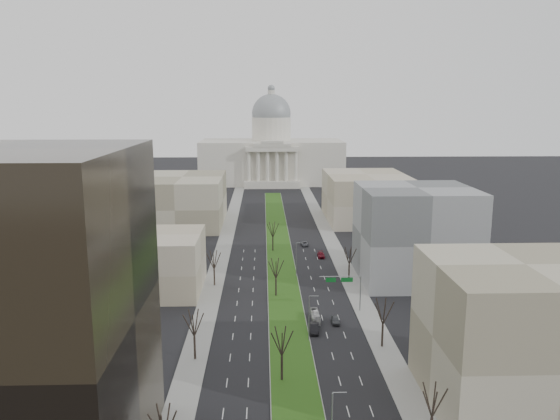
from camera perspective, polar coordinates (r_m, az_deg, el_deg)
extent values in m
plane|color=black|center=(168.78, -0.07, -4.31)|extent=(600.00, 600.00, 0.00)
cube|color=#999993|center=(167.80, -0.06, -4.38)|extent=(8.00, 222.00, 0.15)
cube|color=#1F4D14|center=(167.78, -0.06, -4.35)|extent=(7.70, 221.70, 0.06)
cube|color=gray|center=(145.29, -6.74, -6.93)|extent=(5.00, 330.00, 0.15)
cube|color=gray|center=(146.47, 7.14, -6.79)|extent=(5.00, 330.00, 0.15)
cube|color=beige|center=(314.40, -0.90, 5.10)|extent=(80.00, 40.00, 24.00)
cube|color=beige|center=(292.83, -0.82, 2.68)|extent=(30.00, 6.00, 4.00)
cube|color=beige|center=(290.66, -0.83, 6.39)|extent=(28.00, 5.00, 2.50)
cube|color=beige|center=(290.50, -0.83, 6.78)|extent=(20.00, 5.00, 1.80)
cube|color=beige|center=(290.39, -0.83, 7.10)|extent=(12.00, 5.00, 1.60)
cylinder|color=beige|center=(313.03, -0.91, 8.38)|extent=(22.00, 22.00, 14.00)
sphere|color=gray|center=(312.73, -0.91, 10.03)|extent=(22.00, 22.00, 22.00)
cylinder|color=beige|center=(312.72, -0.92, 12.04)|extent=(4.00, 4.00, 4.00)
sphere|color=gray|center=(312.78, -0.92, 12.59)|extent=(4.00, 4.00, 4.00)
cylinder|color=beige|center=(291.60, -3.29, 4.61)|extent=(2.00, 2.00, 16.00)
cylinder|color=beige|center=(291.51, -2.31, 4.62)|extent=(2.00, 2.00, 16.00)
cylinder|color=beige|center=(291.51, -1.32, 4.63)|extent=(2.00, 2.00, 16.00)
cylinder|color=beige|center=(291.59, -0.33, 4.63)|extent=(2.00, 2.00, 16.00)
cylinder|color=beige|center=(291.76, 0.65, 4.63)|extent=(2.00, 2.00, 16.00)
cylinder|color=beige|center=(292.01, 1.63, 4.64)|extent=(2.00, 2.00, 16.00)
cube|color=tan|center=(136.07, -13.70, -5.38)|extent=(26.00, 22.00, 14.00)
cube|color=gray|center=(90.30, 23.71, -11.91)|extent=(26.00, 24.00, 22.00)
cube|color=slate|center=(143.95, 13.94, -2.43)|extent=(28.00, 26.00, 24.00)
cube|color=gray|center=(207.98, -10.09, 1.00)|extent=(30.00, 40.00, 18.00)
cube|color=tan|center=(214.46, 8.95, 1.34)|extent=(30.00, 40.00, 18.00)
cylinder|color=black|center=(100.95, -8.90, -14.07)|extent=(0.40, 0.40, 4.32)
cylinder|color=black|center=(138.01, -6.88, -7.03)|extent=(0.40, 0.40, 4.22)
cylinder|color=black|center=(106.13, 10.64, -12.80)|extent=(0.40, 0.40, 4.42)
cylinder|color=black|center=(143.01, 7.22, -6.43)|extent=(0.40, 0.40, 4.03)
cylinder|color=black|center=(93.07, 0.19, -16.21)|extent=(0.40, 0.40, 4.32)
cylinder|color=black|center=(129.89, -0.43, -8.09)|extent=(0.40, 0.40, 4.32)
cylinder|color=black|center=(168.18, -0.75, -3.61)|extent=(0.40, 0.40, 4.32)
cylinder|color=gray|center=(72.75, 6.26, -18.42)|extent=(1.80, 0.12, 0.12)
cylinder|color=gray|center=(106.00, 3.05, -11.30)|extent=(0.20, 0.20, 9.00)
cylinder|color=gray|center=(104.42, 3.57, -8.95)|extent=(1.80, 0.12, 0.12)
cylinder|color=gray|center=(143.69, 1.71, -5.22)|extent=(0.20, 0.20, 9.00)
cylinder|color=gray|center=(142.53, 2.08, -3.44)|extent=(1.80, 0.12, 0.12)
cylinder|color=gray|center=(121.67, 8.39, -8.65)|extent=(0.24, 0.24, 8.00)
cylinder|color=gray|center=(119.67, 6.31, -6.91)|extent=(9.00, 0.18, 0.18)
cube|color=#0C591E|center=(120.21, 7.01, -7.24)|extent=(2.60, 0.08, 1.00)
cube|color=#0C591E|center=(119.74, 5.34, -7.28)|extent=(2.20, 0.08, 1.00)
imported|color=#414448|center=(115.83, 5.82, -11.37)|extent=(1.76, 4.17, 1.41)
imported|color=black|center=(111.38, 3.63, -12.23)|extent=(2.17, 5.02, 1.61)
imported|color=maroon|center=(162.48, 4.31, -4.70)|extent=(2.07, 4.95, 1.43)
imported|color=#54565D|center=(175.25, 2.56, -3.52)|extent=(2.45, 4.81, 1.30)
imported|color=silver|center=(116.78, 3.70, -11.02)|extent=(1.65, 6.77, 1.88)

